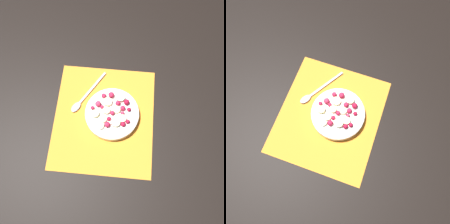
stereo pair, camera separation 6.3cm
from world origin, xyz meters
TOP-DOWN VIEW (x-y plane):
  - ground_plane at (0.00, 0.00)m, footprint 3.00×3.00m
  - placemat at (0.00, 0.00)m, footprint 0.42×0.38m
  - fruit_bowl at (0.01, -0.03)m, footprint 0.20×0.20m
  - spoon at (0.06, 0.09)m, footprint 0.19×0.13m

SIDE VIEW (x-z plane):
  - ground_plane at x=0.00m, z-range 0.00..0.00m
  - placemat at x=0.00m, z-range 0.00..0.01m
  - spoon at x=0.06m, z-range 0.01..0.01m
  - fruit_bowl at x=0.01m, z-range 0.00..0.05m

